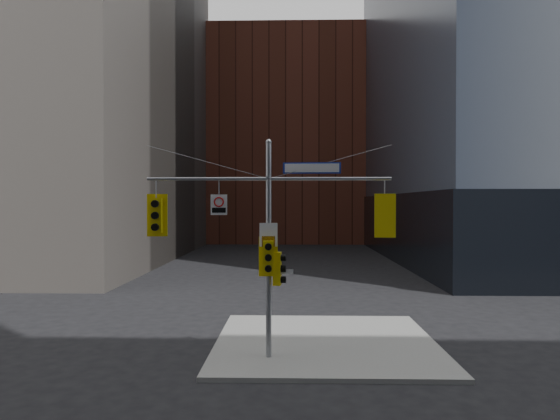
{
  "coord_description": "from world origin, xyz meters",
  "views": [
    {
      "loc": [
        0.75,
        -14.3,
        5.2
      ],
      "look_at": [
        0.37,
        2.0,
        4.98
      ],
      "focal_mm": 32.0,
      "sensor_mm": 36.0,
      "label": 1
    }
  ],
  "objects_px": {
    "traffic_light_west_arm": "(156,215)",
    "street_sign_blade": "(312,168)",
    "traffic_light_pole_front": "(268,257)",
    "traffic_light_east_arm": "(385,215)",
    "regulatory_sign_arm": "(219,204)",
    "traffic_light_pole_side": "(279,269)",
    "signal_assembly": "(269,227)"
  },
  "relations": [
    {
      "from": "traffic_light_west_arm",
      "to": "street_sign_blade",
      "type": "xyz_separation_m",
      "value": [
        5.12,
        -0.01,
        1.55
      ]
    },
    {
      "from": "signal_assembly",
      "to": "traffic_light_pole_front",
      "type": "bearing_deg",
      "value": -90.07
    },
    {
      "from": "traffic_light_east_arm",
      "to": "regulatory_sign_arm",
      "type": "height_order",
      "value": "traffic_light_east_arm"
    },
    {
      "from": "traffic_light_pole_side",
      "to": "traffic_light_pole_front",
      "type": "relative_size",
      "value": 0.84
    },
    {
      "from": "street_sign_blade",
      "to": "regulatory_sign_arm",
      "type": "relative_size",
      "value": 2.8
    },
    {
      "from": "regulatory_sign_arm",
      "to": "traffic_light_east_arm",
      "type": "bearing_deg",
      "value": -5.21
    },
    {
      "from": "signal_assembly",
      "to": "traffic_light_east_arm",
      "type": "bearing_deg",
      "value": 0.0
    },
    {
      "from": "traffic_light_pole_front",
      "to": "street_sign_blade",
      "type": "relative_size",
      "value": 0.69
    },
    {
      "from": "traffic_light_west_arm",
      "to": "street_sign_blade",
      "type": "distance_m",
      "value": 5.35
    },
    {
      "from": "street_sign_blade",
      "to": "regulatory_sign_arm",
      "type": "distance_m",
      "value": 3.27
    },
    {
      "from": "traffic_light_pole_side",
      "to": "traffic_light_east_arm",
      "type": "bearing_deg",
      "value": -83.62
    },
    {
      "from": "signal_assembly",
      "to": "traffic_light_east_arm",
      "type": "relative_size",
      "value": 5.64
    },
    {
      "from": "signal_assembly",
      "to": "traffic_light_pole_front",
      "type": "distance_m",
      "value": 0.99
    },
    {
      "from": "signal_assembly",
      "to": "traffic_light_west_arm",
      "type": "xyz_separation_m",
      "value": [
        -3.71,
        0.01,
        0.38
      ]
    },
    {
      "from": "traffic_light_west_arm",
      "to": "regulatory_sign_arm",
      "type": "relative_size",
      "value": 2.1
    },
    {
      "from": "signal_assembly",
      "to": "street_sign_blade",
      "type": "bearing_deg",
      "value": 0.14
    },
    {
      "from": "traffic_light_pole_side",
      "to": "regulatory_sign_arm",
      "type": "xyz_separation_m",
      "value": [
        -1.96,
        -0.02,
        2.12
      ]
    },
    {
      "from": "traffic_light_east_arm",
      "to": "street_sign_blade",
      "type": "bearing_deg",
      "value": 5.53
    },
    {
      "from": "traffic_light_pole_front",
      "to": "street_sign_blade",
      "type": "height_order",
      "value": "street_sign_blade"
    },
    {
      "from": "regulatory_sign_arm",
      "to": "traffic_light_pole_side",
      "type": "bearing_deg",
      "value": -4.78
    },
    {
      "from": "traffic_light_west_arm",
      "to": "street_sign_blade",
      "type": "bearing_deg",
      "value": -5.25
    },
    {
      "from": "traffic_light_east_arm",
      "to": "traffic_light_pole_side",
      "type": "height_order",
      "value": "traffic_light_east_arm"
    },
    {
      "from": "traffic_light_pole_front",
      "to": "traffic_light_east_arm",
      "type": "bearing_deg",
      "value": 1.1
    },
    {
      "from": "signal_assembly",
      "to": "traffic_light_pole_front",
      "type": "height_order",
      "value": "signal_assembly"
    },
    {
      "from": "traffic_light_west_arm",
      "to": "traffic_light_pole_side",
      "type": "relative_size",
      "value": 1.31
    },
    {
      "from": "traffic_light_pole_side",
      "to": "traffic_light_pole_front",
      "type": "distance_m",
      "value": 0.59
    },
    {
      "from": "signal_assembly",
      "to": "traffic_light_east_arm",
      "type": "height_order",
      "value": "signal_assembly"
    },
    {
      "from": "traffic_light_west_arm",
      "to": "regulatory_sign_arm",
      "type": "distance_m",
      "value": 2.11
    },
    {
      "from": "signal_assembly",
      "to": "traffic_light_pole_side",
      "type": "relative_size",
      "value": 7.4
    },
    {
      "from": "street_sign_blade",
      "to": "regulatory_sign_arm",
      "type": "xyz_separation_m",
      "value": [
        -3.04,
        -0.02,
        -1.18
      ]
    },
    {
      "from": "signal_assembly",
      "to": "traffic_light_pole_side",
      "type": "distance_m",
      "value": 1.4
    },
    {
      "from": "traffic_light_west_arm",
      "to": "traffic_light_pole_front",
      "type": "bearing_deg",
      "value": -9.46
    }
  ]
}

